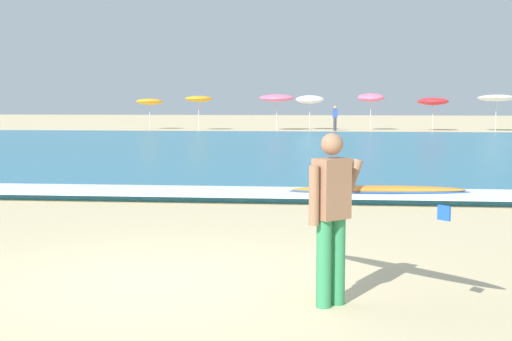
# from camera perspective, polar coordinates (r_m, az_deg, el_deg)

# --- Properties ---
(ground_plane) EXTENTS (160.00, 160.00, 0.00)m
(ground_plane) POSITION_cam_1_polar(r_m,az_deg,el_deg) (8.36, -7.45, -8.64)
(ground_plane) COLOR beige
(sea) EXTENTS (120.00, 28.00, 0.14)m
(sea) POSITION_cam_1_polar(r_m,az_deg,el_deg) (28.20, 1.93, 1.66)
(sea) COLOR teal
(sea) RESTS_ON ground
(surf_foam) EXTENTS (120.00, 1.79, 0.01)m
(surf_foam) POSITION_cam_1_polar(r_m,az_deg,el_deg) (14.91, -1.51, -1.68)
(surf_foam) COLOR white
(surf_foam) RESTS_ON sea
(surfer_with_board) EXTENTS (1.93, 2.06, 1.73)m
(surfer_with_board) POSITION_cam_1_polar(r_m,az_deg,el_deg) (7.34, 7.31, -2.47)
(surfer_with_board) COLOR #338E56
(surfer_with_board) RESTS_ON ground
(beach_umbrella_0) EXTENTS (1.74, 1.76, 2.08)m
(beach_umbrella_0) POSITION_cam_1_polar(r_m,az_deg,el_deg) (48.28, -8.38, 5.38)
(beach_umbrella_0) COLOR beige
(beach_umbrella_0) RESTS_ON ground
(beach_umbrella_1) EXTENTS (1.74, 1.75, 2.23)m
(beach_umbrella_1) POSITION_cam_1_polar(r_m,az_deg,el_deg) (46.75, -4.55, 5.64)
(beach_umbrella_1) COLOR beige
(beach_umbrella_1) RESTS_ON ground
(beach_umbrella_2) EXTENTS (2.22, 2.24, 2.36)m
(beach_umbrella_2) POSITION_cam_1_polar(r_m,az_deg,el_deg) (46.41, 1.64, 5.73)
(beach_umbrella_2) COLOR beige
(beach_umbrella_2) RESTS_ON ground
(beach_umbrella_3) EXTENTS (1.84, 1.87, 2.30)m
(beach_umbrella_3) POSITION_cam_1_polar(r_m,az_deg,el_deg) (47.18, 4.26, 5.60)
(beach_umbrella_3) COLOR beige
(beach_umbrella_3) RESTS_ON ground
(beach_umbrella_4) EXTENTS (1.71, 1.75, 2.43)m
(beach_umbrella_4) POSITION_cam_1_polar(r_m,az_deg,el_deg) (46.97, 9.04, 5.69)
(beach_umbrella_4) COLOR beige
(beach_umbrella_4) RESTS_ON ground
(beach_umbrella_5) EXTENTS (1.94, 1.94, 2.11)m
(beach_umbrella_5) POSITION_cam_1_polar(r_m,az_deg,el_deg) (46.83, 13.77, 5.31)
(beach_umbrella_5) COLOR beige
(beach_umbrella_5) RESTS_ON ground
(beach_umbrella_6) EXTENTS (2.28, 2.30, 2.31)m
(beach_umbrella_6) POSITION_cam_1_polar(r_m,az_deg,el_deg) (47.39, 18.42, 5.44)
(beach_umbrella_6) COLOR beige
(beach_umbrella_6) RESTS_ON ground
(beachgoer_near_row_left) EXTENTS (0.32, 0.20, 1.58)m
(beachgoer_near_row_left) POSITION_cam_1_polar(r_m,az_deg,el_deg) (46.13, 6.24, 4.18)
(beachgoer_near_row_left) COLOR #383842
(beachgoer_near_row_left) RESTS_ON ground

